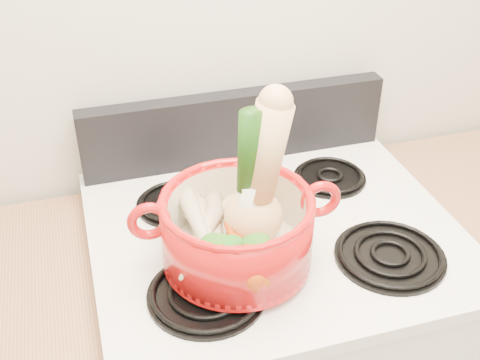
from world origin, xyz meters
name	(u,v)px	position (x,y,z in m)	size (l,w,h in m)	color
wall_back	(229,17)	(0.00, 1.75, 1.30)	(3.50, 0.02, 2.60)	beige
cooktop	(274,233)	(0.00, 1.40, 0.93)	(0.78, 0.67, 0.03)	silver
control_backsplash	(236,127)	(0.00, 1.70, 1.04)	(0.76, 0.05, 0.18)	black
burner_front_left	(207,292)	(-0.19, 1.24, 0.96)	(0.22, 0.22, 0.02)	black
burner_front_right	(390,254)	(0.19, 1.24, 0.96)	(0.22, 0.22, 0.02)	black
burner_back_left	(175,202)	(-0.19, 1.54, 0.96)	(0.17, 0.17, 0.02)	black
burner_back_right	(330,176)	(0.19, 1.54, 0.96)	(0.17, 0.17, 0.02)	black
dutch_oven	(237,230)	(-0.11, 1.30, 1.04)	(0.29, 0.29, 0.14)	#B4100F
pot_handle_left	(149,221)	(-0.27, 1.32, 1.09)	(0.08, 0.08, 0.02)	#B4100F
pot_handle_right	(321,199)	(0.05, 1.29, 1.09)	(0.08, 0.08, 0.02)	#B4100F
squash	(254,175)	(-0.07, 1.33, 1.14)	(0.12, 0.12, 0.29)	#DBB270
leek	(249,177)	(-0.09, 1.32, 1.15)	(0.05, 0.05, 0.30)	white
ginger	(236,206)	(-0.08, 1.41, 1.02)	(0.07, 0.05, 0.04)	tan
parsnip_0	(216,232)	(-0.15, 1.33, 1.02)	(0.04, 0.04, 0.22)	beige
parsnip_1	(204,244)	(-0.18, 1.30, 1.03)	(0.05, 0.05, 0.22)	beige
parsnip_2	(198,217)	(-0.17, 1.37, 1.04)	(0.04, 0.04, 0.19)	beige
parsnip_3	(198,242)	(-0.19, 1.30, 1.04)	(0.04, 0.04, 0.18)	beige
parsnip_4	(203,223)	(-0.17, 1.34, 1.04)	(0.04, 0.04, 0.19)	beige
parsnip_5	(200,227)	(-0.18, 1.32, 1.05)	(0.05, 0.05, 0.24)	beige
carrot_0	(225,258)	(-0.15, 1.26, 1.01)	(0.03, 0.03, 0.17)	#CA430A
carrot_1	(233,258)	(-0.14, 1.25, 1.02)	(0.03, 0.03, 0.16)	#C33609
carrot_2	(244,253)	(-0.11, 1.25, 1.03)	(0.03, 0.03, 0.18)	#CD4A0A
carrot_3	(228,251)	(-0.14, 1.26, 1.03)	(0.03, 0.03, 0.13)	#C44F09
carrot_4	(240,253)	(-0.12, 1.24, 1.04)	(0.03, 0.03, 0.17)	#D14D0A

